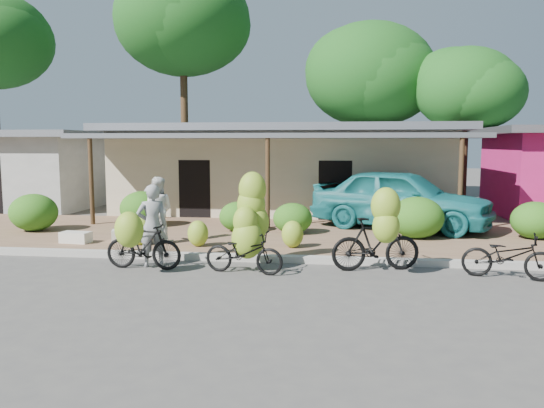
{
  "coord_description": "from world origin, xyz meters",
  "views": [
    {
      "loc": [
        2.16,
        -9.65,
        2.65
      ],
      "look_at": [
        0.53,
        3.0,
        1.2
      ],
      "focal_mm": 35.0,
      "sensor_mm": 36.0,
      "label": 1
    }
  ],
  "objects": [
    {
      "name": "ground",
      "position": [
        0.0,
        0.0,
        0.0
      ],
      "size": [
        100.0,
        100.0,
        0.0
      ],
      "primitive_type": "plane",
      "color": "#4A4845",
      "rests_on": "ground"
    },
    {
      "name": "sidewalk",
      "position": [
        0.0,
        5.0,
        0.06
      ],
      "size": [
        60.0,
        6.0,
        0.12
      ],
      "primitive_type": "cube",
      "color": "#8E684C",
      "rests_on": "ground"
    },
    {
      "name": "curb",
      "position": [
        0.0,
        2.0,
        0.07
      ],
      "size": [
        60.0,
        0.25,
        0.15
      ],
      "primitive_type": "cube",
      "color": "#A8A399",
      "rests_on": "ground"
    },
    {
      "name": "shop_main",
      "position": [
        0.0,
        10.93,
        1.72
      ],
      "size": [
        13.0,
        8.5,
        3.35
      ],
      "color": "beige",
      "rests_on": "ground"
    },
    {
      "name": "shop_grey",
      "position": [
        -11.0,
        10.99,
        1.62
      ],
      "size": [
        7.0,
        6.0,
        3.15
      ],
      "color": "#AAAAA5",
      "rests_on": "ground"
    },
    {
      "name": "tree_far_center",
      "position": [
        -5.69,
        16.11,
        8.65
      ],
      "size": [
        6.58,
        6.57,
        11.18
      ],
      "color": "#48351D",
      "rests_on": "ground"
    },
    {
      "name": "tree_center_right",
      "position": [
        3.31,
        16.61,
        6.03
      ],
      "size": [
        6.19,
        6.15,
        8.38
      ],
      "color": "#48351D",
      "rests_on": "ground"
    },
    {
      "name": "tree_near_right",
      "position": [
        7.31,
        14.61,
        5.12
      ],
      "size": [
        4.6,
        4.43,
        6.83
      ],
      "color": "#48351D",
      "rests_on": "ground"
    },
    {
      "name": "hedge_0",
      "position": [
        -6.69,
        4.64,
        0.66
      ],
      "size": [
        1.39,
        1.26,
        1.09
      ],
      "primitive_type": "ellipsoid",
      "color": "#195B14",
      "rests_on": "sidewalk"
    },
    {
      "name": "hedge_1",
      "position": [
        -3.89,
        5.93,
        0.66
      ],
      "size": [
        1.39,
        1.25,
        1.08
      ],
      "primitive_type": "ellipsoid",
      "color": "#195B14",
      "rests_on": "sidewalk"
    },
    {
      "name": "hedge_2",
      "position": [
        -0.76,
        5.33,
        0.55
      ],
      "size": [
        1.11,
        1.0,
        0.87
      ],
      "primitive_type": "ellipsoid",
      "color": "#195B14",
      "rests_on": "sidewalk"
    },
    {
      "name": "hedge_3",
      "position": [
        0.84,
        5.15,
        0.55
      ],
      "size": [
        1.11,
        1.0,
        0.87
      ],
      "primitive_type": "ellipsoid",
      "color": "#195B14",
      "rests_on": "sidewalk"
    },
    {
      "name": "hedge_4",
      "position": [
        4.22,
        4.83,
        0.68
      ],
      "size": [
        1.44,
        1.3,
        1.12
      ],
      "primitive_type": "ellipsoid",
      "color": "#195B14",
      "rests_on": "sidewalk"
    },
    {
      "name": "hedge_5",
      "position": [
        7.36,
        5.15,
        0.62
      ],
      "size": [
        1.28,
        1.15,
        1.0
      ],
      "primitive_type": "ellipsoid",
      "color": "#195B14",
      "rests_on": "sidewalk"
    },
    {
      "name": "bike_left",
      "position": [
        -1.96,
        0.82,
        0.6
      ],
      "size": [
        1.7,
        1.18,
        1.32
      ],
      "rotation": [
        0.0,
        0.0,
        1.52
      ],
      "color": "black",
      "rests_on": "ground"
    },
    {
      "name": "bike_center",
      "position": [
        0.27,
        1.14,
        0.81
      ],
      "size": [
        1.74,
        1.24,
        2.07
      ],
      "rotation": [
        0.0,
        0.0,
        1.4
      ],
      "color": "black",
      "rests_on": "ground"
    },
    {
      "name": "bike_right",
      "position": [
        2.96,
        1.31,
        0.74
      ],
      "size": [
        1.95,
        1.33,
        1.81
      ],
      "rotation": [
        0.0,
        0.0,
        1.8
      ],
      "color": "black",
      "rests_on": "ground"
    },
    {
      "name": "bike_far_right",
      "position": [
        5.47,
        1.1,
        0.46
      ],
      "size": [
        1.83,
        1.0,
        0.91
      ],
      "rotation": [
        0.0,
        0.0,
        1.33
      ],
      "color": "black",
      "rests_on": "ground"
    },
    {
      "name": "loose_banana_a",
      "position": [
        -2.8,
        2.95,
        0.47
      ],
      "size": [
        0.57,
        0.48,
        0.71
      ],
      "primitive_type": "ellipsoid",
      "color": "#9BAF2B",
      "rests_on": "sidewalk"
    },
    {
      "name": "loose_banana_b",
      "position": [
        -1.31,
        2.96,
        0.44
      ],
      "size": [
        0.52,
        0.44,
        0.65
      ],
      "primitive_type": "ellipsoid",
      "color": "#9BAF2B",
      "rests_on": "sidewalk"
    },
    {
      "name": "loose_banana_c",
      "position": [
        1.03,
        3.09,
        0.45
      ],
      "size": [
        0.53,
        0.45,
        0.67
      ],
      "primitive_type": "ellipsoid",
      "color": "#9BAF2B",
      "rests_on": "sidewalk"
    },
    {
      "name": "sack_near",
      "position": [
        -3.31,
        3.44,
        0.27
      ],
      "size": [
        0.93,
        0.65,
        0.3
      ],
      "primitive_type": "cube",
      "rotation": [
        0.0,
        0.0,
        0.32
      ],
      "color": "silver",
      "rests_on": "sidewalk"
    },
    {
      "name": "sack_far",
      "position": [
        -4.57,
        3.03,
        0.26
      ],
      "size": [
        0.79,
        0.46,
        0.28
      ],
      "primitive_type": "cube",
      "rotation": [
        0.0,
        0.0,
        -0.11
      ],
      "color": "silver",
      "rests_on": "sidewalk"
    },
    {
      "name": "vendor",
      "position": [
        -1.85,
        1.23,
        0.9
      ],
      "size": [
        0.78,
        0.69,
        1.79
      ],
      "primitive_type": "imported",
      "rotation": [
        0.0,
        0.0,
        3.64
      ],
      "color": "gray",
      "rests_on": "ground"
    },
    {
      "name": "bystander",
      "position": [
        -2.46,
        3.28,
        0.97
      ],
      "size": [
        0.88,
        0.71,
        1.7
      ],
      "primitive_type": "imported",
      "rotation": [
        0.0,
        0.0,
        3.22
      ],
      "color": "silver",
      "rests_on": "sidewalk"
    },
    {
      "name": "teal_van",
      "position": [
        3.98,
        6.46,
        1.02
      ],
      "size": [
        5.7,
        3.94,
        1.8
      ],
      "primitive_type": "imported",
      "rotation": [
        0.0,
        0.0,
        1.19
      ],
      "color": "#1A7276",
      "rests_on": "sidewalk"
    }
  ]
}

